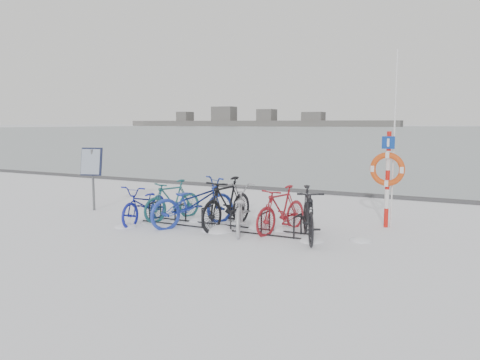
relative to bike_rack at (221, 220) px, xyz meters
name	(u,v)px	position (x,y,z in m)	size (l,w,h in m)	color
ground	(221,228)	(0.00, 0.00, -0.18)	(900.00, 900.00, 0.00)	white
ice_sheet	(455,130)	(0.00, 155.00, -0.17)	(400.00, 298.00, 0.02)	#96A4AA
quay_edge	(305,191)	(0.00, 5.90, -0.13)	(400.00, 0.25, 0.10)	#3F3F42
bike_rack	(221,220)	(0.00, 0.00, 0.00)	(4.00, 0.48, 0.46)	black
info_board	(92,165)	(-4.07, 0.31, 1.03)	(0.60, 0.38, 1.68)	#595B5E
lifebuoy_station	(388,169)	(3.30, 1.65, 1.13)	(0.75, 0.22, 3.91)	red
shoreline	(249,122)	(-122.02, 260.00, 2.61)	(180.00, 12.00, 9.50)	#494949
bike_0	(145,203)	(-1.87, -0.29, 0.29)	(0.63, 1.80, 0.94)	navy
bike_1	(173,199)	(-1.52, 0.33, 0.32)	(0.47, 1.65, 0.99)	#1C555B
bike_2	(193,201)	(-0.69, -0.05, 0.38)	(0.75, 2.14, 1.12)	#2137A2
bike_3	(227,202)	(0.09, 0.13, 0.40)	(0.54, 1.93, 1.16)	black
bike_4	(239,207)	(0.48, -0.05, 0.33)	(0.68, 1.95, 1.02)	#ACADB3
bike_5	(281,208)	(1.33, 0.26, 0.33)	(0.48, 1.70, 1.02)	maroon
bike_6	(308,212)	(2.06, -0.11, 0.37)	(0.52, 1.83, 1.10)	black
snow_drifts	(240,231)	(0.51, -0.10, -0.18)	(5.50, 1.84, 0.24)	white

